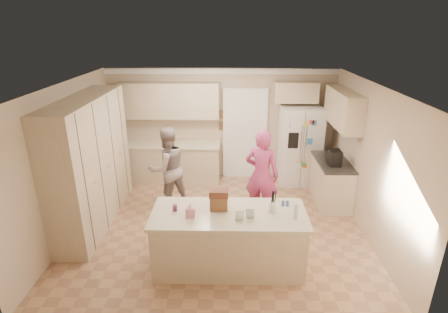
{
  "coord_description": "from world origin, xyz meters",
  "views": [
    {
      "loc": [
        0.22,
        -5.58,
        3.53
      ],
      "look_at": [
        0.1,
        0.35,
        1.25
      ],
      "focal_mm": 28.0,
      "sensor_mm": 36.0,
      "label": 1
    }
  ],
  "objects_px": {
    "teen_boy": "(167,168)",
    "teen_girl": "(262,175)",
    "utensil_crock": "(273,207)",
    "dollhouse_body": "(219,203)",
    "refrigerator": "(299,146)",
    "island_base": "(229,241)",
    "tissue_box": "(191,212)",
    "coffee_maker": "(335,158)"
  },
  "relations": [
    {
      "from": "refrigerator",
      "to": "utensil_crock",
      "type": "bearing_deg",
      "value": -110.64
    },
    {
      "from": "island_base",
      "to": "utensil_crock",
      "type": "height_order",
      "value": "utensil_crock"
    },
    {
      "from": "refrigerator",
      "to": "teen_girl",
      "type": "distance_m",
      "value": 1.9
    },
    {
      "from": "utensil_crock",
      "to": "dollhouse_body",
      "type": "height_order",
      "value": "dollhouse_body"
    },
    {
      "from": "coffee_maker",
      "to": "utensil_crock",
      "type": "xyz_separation_m",
      "value": [
        -1.4,
        -1.85,
        -0.07
      ]
    },
    {
      "from": "coffee_maker",
      "to": "teen_girl",
      "type": "distance_m",
      "value": 1.53
    },
    {
      "from": "utensil_crock",
      "to": "teen_girl",
      "type": "xyz_separation_m",
      "value": [
        -0.05,
        1.4,
        -0.12
      ]
    },
    {
      "from": "teen_boy",
      "to": "utensil_crock",
      "type": "bearing_deg",
      "value": 101.62
    },
    {
      "from": "utensil_crock",
      "to": "teen_girl",
      "type": "distance_m",
      "value": 1.41
    },
    {
      "from": "island_base",
      "to": "teen_girl",
      "type": "distance_m",
      "value": 1.63
    },
    {
      "from": "island_base",
      "to": "coffee_maker",
      "type": "bearing_deg",
      "value": 42.83
    },
    {
      "from": "utensil_crock",
      "to": "island_base",
      "type": "bearing_deg",
      "value": -175.6
    },
    {
      "from": "tissue_box",
      "to": "island_base",
      "type": "bearing_deg",
      "value": 10.3
    },
    {
      "from": "utensil_crock",
      "to": "dollhouse_body",
      "type": "relative_size",
      "value": 0.58
    },
    {
      "from": "coffee_maker",
      "to": "dollhouse_body",
      "type": "xyz_separation_m",
      "value": [
        -2.2,
        -1.8,
        -0.03
      ]
    },
    {
      "from": "refrigerator",
      "to": "dollhouse_body",
      "type": "distance_m",
      "value": 3.45
    },
    {
      "from": "dollhouse_body",
      "to": "teen_boy",
      "type": "distance_m",
      "value": 2.08
    },
    {
      "from": "island_base",
      "to": "utensil_crock",
      "type": "xyz_separation_m",
      "value": [
        0.65,
        0.05,
        0.56
      ]
    },
    {
      "from": "refrigerator",
      "to": "teen_boy",
      "type": "distance_m",
      "value": 3.07
    },
    {
      "from": "island_base",
      "to": "teen_girl",
      "type": "bearing_deg",
      "value": 67.54
    },
    {
      "from": "refrigerator",
      "to": "dollhouse_body",
      "type": "height_order",
      "value": "refrigerator"
    },
    {
      "from": "coffee_maker",
      "to": "teen_girl",
      "type": "relative_size",
      "value": 0.17
    },
    {
      "from": "island_base",
      "to": "tissue_box",
      "type": "distance_m",
      "value": 0.79
    },
    {
      "from": "teen_boy",
      "to": "teen_girl",
      "type": "distance_m",
      "value": 1.88
    },
    {
      "from": "refrigerator",
      "to": "tissue_box",
      "type": "bearing_deg",
      "value": -127.36
    },
    {
      "from": "teen_girl",
      "to": "teen_boy",
      "type": "bearing_deg",
      "value": 8.07
    },
    {
      "from": "island_base",
      "to": "utensil_crock",
      "type": "relative_size",
      "value": 14.67
    },
    {
      "from": "refrigerator",
      "to": "teen_boy",
      "type": "relative_size",
      "value": 1.08
    },
    {
      "from": "utensil_crock",
      "to": "teen_girl",
      "type": "height_order",
      "value": "teen_girl"
    },
    {
      "from": "utensil_crock",
      "to": "teen_boy",
      "type": "distance_m",
      "value": 2.62
    },
    {
      "from": "utensil_crock",
      "to": "teen_girl",
      "type": "relative_size",
      "value": 0.08
    },
    {
      "from": "dollhouse_body",
      "to": "utensil_crock",
      "type": "bearing_deg",
      "value": -3.58
    },
    {
      "from": "utensil_crock",
      "to": "dollhouse_body",
      "type": "xyz_separation_m",
      "value": [
        -0.8,
        0.05,
        0.04
      ]
    },
    {
      "from": "teen_boy",
      "to": "teen_girl",
      "type": "xyz_separation_m",
      "value": [
        1.83,
        -0.41,
        0.05
      ]
    },
    {
      "from": "teen_girl",
      "to": "island_base",
      "type": "bearing_deg",
      "value": 88.35
    },
    {
      "from": "refrigerator",
      "to": "dollhouse_body",
      "type": "relative_size",
      "value": 6.92
    },
    {
      "from": "teen_girl",
      "to": "coffee_maker",
      "type": "bearing_deg",
      "value": -142.03
    },
    {
      "from": "tissue_box",
      "to": "teen_boy",
      "type": "height_order",
      "value": "teen_boy"
    },
    {
      "from": "refrigerator",
      "to": "teen_girl",
      "type": "xyz_separation_m",
      "value": [
        -0.99,
        -1.62,
        -0.02
      ]
    },
    {
      "from": "teen_boy",
      "to": "tissue_box",
      "type": "bearing_deg",
      "value": 74.7
    },
    {
      "from": "dollhouse_body",
      "to": "teen_girl",
      "type": "height_order",
      "value": "teen_girl"
    },
    {
      "from": "utensil_crock",
      "to": "coffee_maker",
      "type": "bearing_deg",
      "value": 52.88
    }
  ]
}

